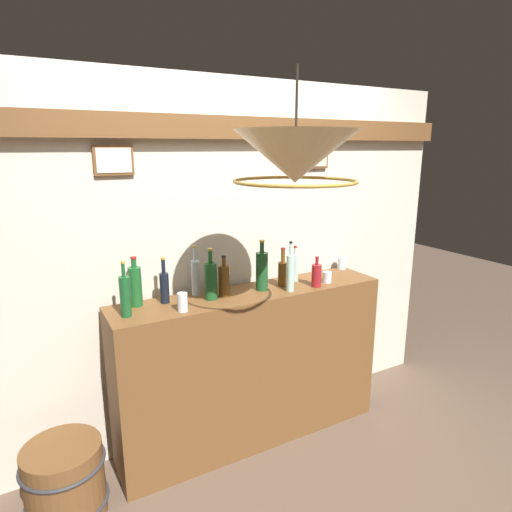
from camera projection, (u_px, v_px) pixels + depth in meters
The scene contains 18 objects.
panelled_rear_partition at pixel (234, 253), 3.00m from camera, with size 3.47×0.15×2.40m.
bar_shelf_unit at pixel (252, 366), 2.95m from camera, with size 1.83×0.38×1.06m, color brown.
liquor_bottle_sherry at pixel (290, 272), 2.81m from camera, with size 0.05×0.05×0.33m.
liquor_bottle_rum at pixel (211, 280), 2.66m from camera, with size 0.08×0.08×0.32m.
liquor_bottle_scotch at pixel (316, 275), 2.91m from camera, with size 0.07×0.07×0.21m.
liquor_bottle_vodka at pixel (262, 270), 2.83m from camera, with size 0.08×0.08×0.33m.
liquor_bottle_tequila at pixel (224, 280), 2.72m from camera, with size 0.07×0.07×0.26m.
liquor_bottle_amaro at pixel (283, 272), 2.92m from camera, with size 0.06×0.06×0.26m.
liquor_bottle_rye at pixel (295, 267), 3.03m from camera, with size 0.05×0.05×0.25m.
liquor_bottle_bourbon at pixel (164, 286), 2.60m from camera, with size 0.06×0.06×0.28m.
liquor_bottle_vermouth at pixel (135, 286), 2.55m from camera, with size 0.08×0.08×0.30m.
liquor_bottle_mezcal at pixel (196, 277), 2.74m from camera, with size 0.06×0.06×0.32m.
liquor_bottle_whiskey at pixel (125, 296), 2.38m from camera, with size 0.06×0.06×0.31m.
glass_tumbler_rocks at pixel (342, 263), 3.34m from camera, with size 0.06×0.06×0.09m.
glass_tumbler_highball at pixel (327, 277), 3.01m from camera, with size 0.06×0.06×0.08m.
glass_tumbler_shot at pixel (182, 302), 2.47m from camera, with size 0.06×0.06×0.11m.
pendant_lamp at pixel (295, 158), 2.01m from camera, with size 0.58×0.58×0.52m.
wooden_barrel at pixel (65, 482), 2.35m from camera, with size 0.44×0.44×0.43m.
Camera 1 is at (-1.28, -1.53, 1.97)m, focal length 30.65 mm.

